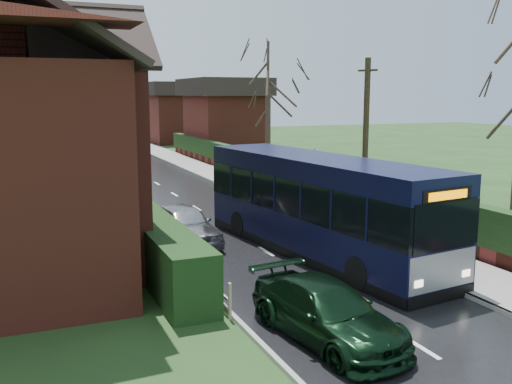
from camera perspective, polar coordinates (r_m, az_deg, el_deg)
name	(u,v)px	position (r m, az deg, el deg)	size (l,w,h in m)	color
ground	(293,269)	(17.57, 3.70, -7.65)	(140.00, 140.00, 0.00)	#2A4D21
road	(197,208)	(26.61, -5.96, -1.64)	(6.00, 100.00, 0.02)	black
pavement	(279,201)	(28.10, 2.36, -0.86)	(2.50, 100.00, 0.14)	slate
kerb_right	(257,202)	(27.62, 0.10, -1.04)	(0.12, 100.00, 0.14)	gray
kerb_left	(131,213)	(25.90, -12.43, -2.04)	(0.12, 100.00, 0.10)	gray
front_hedge	(132,221)	(20.79, -12.27, -2.82)	(1.20, 16.00, 1.60)	black
picket_fence	(153,228)	(21.01, -10.22, -3.60)	(0.10, 16.00, 0.90)	tan
right_wall_hedge	(308,180)	(28.63, 5.18, 1.24)	(0.60, 50.00, 1.80)	maroon
bus	(319,207)	(18.81, 6.29, -1.46)	(3.75, 10.89, 3.24)	black
car_silver	(184,224)	(20.32, -7.22, -3.24)	(1.66, 4.13, 1.41)	#A5A5A9
car_green	(327,312)	(12.63, 7.08, -11.82)	(1.74, 4.29, 1.24)	black
car_distant	(119,140)	(58.84, -13.51, 5.08)	(1.49, 4.27, 1.41)	black
bus_stop_sign	(315,172)	(24.13, 5.92, 1.97)	(0.16, 0.46, 3.03)	slate
telegraph_pole	(365,144)	(22.51, 10.88, 4.74)	(0.38, 0.82, 6.61)	black
tree_right_far	(268,72)	(33.23, 1.22, 11.87)	(4.48, 4.48, 8.66)	#31241D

